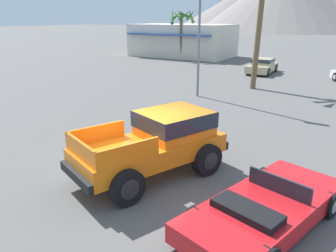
% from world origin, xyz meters
% --- Properties ---
extents(ground_plane, '(320.00, 320.00, 0.00)m').
position_xyz_m(ground_plane, '(0.00, 0.00, 0.00)').
color(ground_plane, '#5B5956').
extents(orange_pickup_truck, '(3.45, 5.05, 1.84)m').
position_xyz_m(orange_pickup_truck, '(0.37, 0.47, 1.05)').
color(orange_pickup_truck, orange).
rests_on(orange_pickup_truck, ground_plane).
extents(red_convertible_car, '(2.97, 4.81, 1.02)m').
position_xyz_m(red_convertible_car, '(3.85, -0.52, 0.40)').
color(red_convertible_car, red).
rests_on(red_convertible_car, ground_plane).
extents(parked_car_tan, '(1.99, 4.26, 1.22)m').
position_xyz_m(parked_car_tan, '(-2.37, 20.79, 0.62)').
color(parked_car_tan, tan).
rests_on(parked_car_tan, ground_plane).
extents(street_lamp_post, '(0.90, 0.24, 8.51)m').
position_xyz_m(street_lamp_post, '(-3.22, 10.24, 5.05)').
color(street_lamp_post, slate).
rests_on(street_lamp_post, ground_plane).
extents(palm_tree_tall, '(3.09, 3.00, 5.47)m').
position_xyz_m(palm_tree_tall, '(-12.72, 25.32, 4.11)').
color(palm_tree_tall, brown).
rests_on(palm_tree_tall, ground_plane).
extents(storefront_building, '(11.69, 7.35, 3.72)m').
position_xyz_m(storefront_building, '(-14.35, 28.41, 1.87)').
color(storefront_building, beige).
rests_on(storefront_building, ground_plane).
extents(distant_mountain_range, '(154.32, 62.78, 20.95)m').
position_xyz_m(distant_mountain_range, '(-11.32, 119.66, 9.11)').
color(distant_mountain_range, gray).
rests_on(distant_mountain_range, ground_plane).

